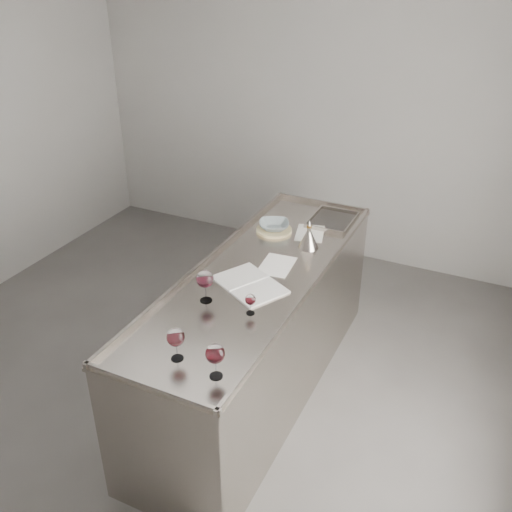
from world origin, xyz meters
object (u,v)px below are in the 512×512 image
at_px(counter, 258,332).
at_px(wine_glass_left, 205,280).
at_px(notebook, 249,284).
at_px(ceramic_bowl, 274,225).
at_px(wine_glass_small, 250,300).
at_px(wine_funnel, 309,239).
at_px(wine_glass_right, 215,355).
at_px(wine_glass_middle, 176,338).

bearing_deg(counter, wine_glass_left, -108.02).
bearing_deg(counter, notebook, -84.15).
bearing_deg(counter, ceramic_bowl, 104.54).
xyz_separation_m(wine_glass_small, wine_funnel, (0.01, 0.88, -0.02)).
bearing_deg(counter, wine_glass_small, -70.17).
height_order(counter, notebook, counter).
height_order(wine_glass_left, ceramic_bowl, wine_glass_left).
xyz_separation_m(wine_glass_right, wine_glass_small, (-0.09, 0.55, -0.04)).
bearing_deg(wine_funnel, counter, -109.73).
bearing_deg(wine_glass_right, wine_glass_left, 124.15).
xyz_separation_m(wine_glass_middle, wine_glass_small, (0.16, 0.52, -0.04)).
height_order(counter, wine_funnel, wine_funnel).
bearing_deg(ceramic_bowl, wine_glass_small, -73.18).
bearing_deg(wine_funnel, notebook, -103.41).
xyz_separation_m(wine_glass_left, wine_glass_middle, (0.13, -0.52, -0.01)).
bearing_deg(wine_glass_middle, wine_funnel, 83.26).
distance_m(wine_glass_middle, wine_glass_right, 0.24).
bearing_deg(wine_glass_left, wine_glass_middle, -75.49).
xyz_separation_m(wine_glass_left, wine_funnel, (0.30, 0.88, -0.08)).
relative_size(wine_glass_left, notebook, 0.38).
height_order(wine_glass_small, notebook, wine_glass_small).
bearing_deg(notebook, ceramic_bowl, 131.53).
xyz_separation_m(counter, wine_funnel, (0.16, 0.45, 0.53)).
bearing_deg(wine_glass_left, wine_glass_small, -0.97).
xyz_separation_m(wine_glass_middle, wine_funnel, (0.16, 1.40, -0.06)).
height_order(wine_glass_small, wine_funnel, wine_funnel).
relative_size(wine_glass_middle, notebook, 0.35).
bearing_deg(wine_glass_middle, wine_glass_left, 104.51).
xyz_separation_m(wine_glass_right, wine_funnel, (-0.08, 1.43, -0.07)).
height_order(wine_glass_middle, wine_glass_small, wine_glass_middle).
bearing_deg(wine_glass_small, wine_glass_right, -81.20).
height_order(counter, wine_glass_left, wine_glass_left).
bearing_deg(wine_glass_left, counter, 71.98).
bearing_deg(wine_glass_right, wine_funnel, 93.05).
height_order(wine_glass_right, wine_glass_small, wine_glass_right).
xyz_separation_m(counter, notebook, (0.02, -0.16, 0.47)).
distance_m(wine_glass_right, notebook, 0.85).
distance_m(counter, wine_funnel, 0.72).
height_order(counter, ceramic_bowl, ceramic_bowl).
bearing_deg(wine_funnel, ceramic_bowl, 157.85).
xyz_separation_m(wine_glass_left, notebook, (0.15, 0.26, -0.14)).
xyz_separation_m(wine_glass_left, wine_glass_right, (0.38, -0.55, -0.01)).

